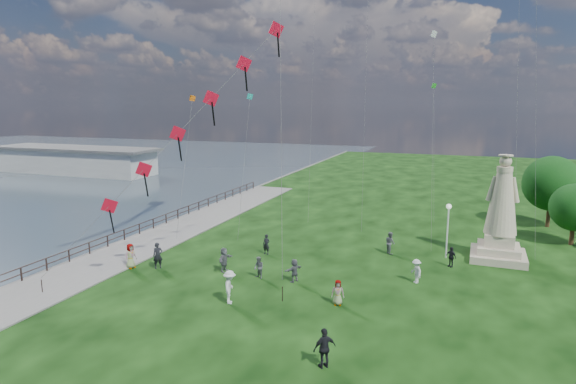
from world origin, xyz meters
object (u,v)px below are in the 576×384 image
at_px(person_7, 390,243).
at_px(person_8, 416,271).
at_px(person_10, 131,256).
at_px(lamppost, 448,219).
at_px(person_3, 325,348).
at_px(person_6, 266,244).
at_px(person_11, 294,270).
at_px(person_0, 158,256).
at_px(person_5, 224,260).
at_px(pier_pavilion, 76,160).
at_px(person_9, 451,257).
at_px(person_2, 230,287).
at_px(person_4, 338,293).
at_px(person_1, 259,268).
at_px(statue, 501,221).

relative_size(person_7, person_8, 1.08).
bearing_deg(person_8, person_10, -114.63).
xyz_separation_m(lamppost, person_3, (-4.31, -17.71, -2.04)).
height_order(person_6, person_11, person_6).
bearing_deg(person_6, person_0, -130.04).
xyz_separation_m(person_0, person_5, (4.64, 1.00, -0.07)).
bearing_deg(person_7, person_6, 75.58).
xyz_separation_m(person_5, person_10, (-6.44, -1.64, 0.03)).
bearing_deg(pier_pavilion, person_0, -40.91).
bearing_deg(person_5, lamppost, -56.74).
height_order(lamppost, person_7, lamppost).
distance_m(person_7, person_9, 4.74).
relative_size(person_2, person_6, 1.26).
relative_size(person_4, person_9, 1.02).
height_order(lamppost, person_4, lamppost).
relative_size(pier_pavilion, person_5, 17.74).
bearing_deg(person_1, person_7, 81.79).
bearing_deg(person_9, person_4, -84.95).
height_order(pier_pavilion, person_3, pier_pavilion).
bearing_deg(statue, person_8, -125.50).
bearing_deg(lamppost, person_2, -131.02).
height_order(person_0, person_6, person_0).
bearing_deg(statue, person_2, -135.62).
bearing_deg(person_9, person_10, -121.25).
bearing_deg(person_7, person_3, 143.38).
bearing_deg(person_7, person_4, 136.91).
distance_m(lamppost, person_8, 6.59).
relative_size(person_4, person_5, 0.88).
distance_m(person_3, person_9, 16.41).
height_order(person_2, person_8, person_2).
relative_size(statue, person_5, 4.58).
height_order(pier_pavilion, person_8, pier_pavilion).
relative_size(person_6, person_7, 0.91).
bearing_deg(person_2, person_8, -74.09).
xyz_separation_m(person_4, person_9, (5.83, 9.09, -0.02)).
distance_m(person_6, person_8, 11.49).
bearing_deg(person_9, statue, 79.63).
distance_m(person_9, person_10, 22.42).
xyz_separation_m(pier_pavilion, person_5, (46.99, -35.69, -0.99)).
distance_m(lamppost, person_3, 18.34).
bearing_deg(person_8, person_4, -73.83).
height_order(lamppost, person_0, lamppost).
bearing_deg(person_8, person_11, -107.80).
bearing_deg(person_0, person_6, -0.84).
bearing_deg(person_3, statue, -157.39).
relative_size(person_2, person_9, 1.34).
distance_m(lamppost, person_2, 17.34).
bearing_deg(person_4, pier_pavilion, 128.79).
xyz_separation_m(person_1, person_9, (11.73, 6.81, -0.01)).
bearing_deg(person_11, person_6, -113.00).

